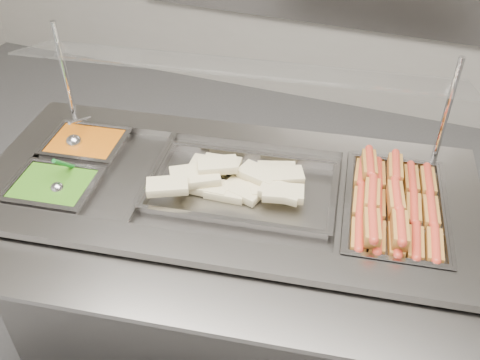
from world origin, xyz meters
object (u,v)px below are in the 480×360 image
(sneeze_guard, at_px, (239,70))
(ladle, at_px, (75,141))
(serving_spoon, at_px, (59,184))
(steam_counter, at_px, (229,264))
(pan_wraps, at_px, (243,190))
(pan_hotdogs, at_px, (394,214))

(sneeze_guard, relative_size, ladle, 8.43)
(sneeze_guard, distance_m, serving_spoon, 0.74)
(steam_counter, height_order, pan_wraps, pan_wraps)
(sneeze_guard, xyz_separation_m, pan_wraps, (0.09, -0.19, -0.36))
(pan_wraps, distance_m, serving_spoon, 0.64)
(steam_counter, relative_size, pan_hotdogs, 3.33)
(ladle, bearing_deg, pan_hotdogs, 2.99)
(steam_counter, distance_m, ladle, 0.77)
(steam_counter, xyz_separation_m, sneeze_guard, (-0.03, 0.20, 0.75))
(pan_hotdogs, height_order, pan_wraps, same)
(steam_counter, xyz_separation_m, pan_wraps, (0.05, 0.01, 0.39))
(steam_counter, distance_m, sneeze_guard, 0.78)
(ladle, bearing_deg, sneeze_guard, 16.01)
(pan_hotdogs, bearing_deg, sneeze_guard, 169.41)
(sneeze_guard, relative_size, serving_spoon, 9.84)
(pan_hotdogs, relative_size, ladle, 2.99)
(pan_hotdogs, xyz_separation_m, serving_spoon, (-1.11, -0.31, 0.05))
(sneeze_guard, xyz_separation_m, ladle, (-0.61, -0.18, -0.33))
(sneeze_guard, bearing_deg, pan_hotdogs, -10.59)
(pan_hotdogs, bearing_deg, steam_counter, -171.31)
(sneeze_guard, height_order, pan_wraps, sneeze_guard)
(serving_spoon, bearing_deg, sneeze_guard, 39.61)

